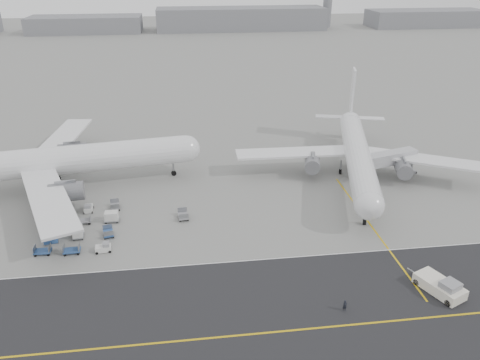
{
  "coord_description": "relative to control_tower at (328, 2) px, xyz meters",
  "views": [
    {
      "loc": [
        -2.13,
        -62.24,
        42.72
      ],
      "look_at": [
        7.43,
        12.0,
        7.27
      ],
      "focal_mm": 35.0,
      "sensor_mm": 36.0,
      "label": 1
    }
  ],
  "objects": [
    {
      "name": "ground",
      "position": [
        -100.0,
        -265.0,
        -16.25
      ],
      "size": [
        700.0,
        700.0,
        0.0
      ],
      "primitive_type": "plane",
      "color": "gray",
      "rests_on": "ground"
    },
    {
      "name": "taxiway",
      "position": [
        -94.98,
        -282.98,
        -16.24
      ],
      "size": [
        220.0,
        59.0,
        0.03
      ],
      "color": "#262628",
      "rests_on": "ground"
    },
    {
      "name": "horizon_buildings",
      "position": [
        -70.0,
        -5.0,
        -16.25
      ],
      "size": [
        520.0,
        28.0,
        28.0
      ],
      "primitive_type": null,
      "color": "gray",
      "rests_on": "ground"
    },
    {
      "name": "control_tower",
      "position": [
        0.0,
        0.0,
        0.0
      ],
      "size": [
        7.0,
        7.0,
        31.25
      ],
      "color": "gray",
      "rests_on": "ground"
    },
    {
      "name": "airliner_a",
      "position": [
        -128.13,
        -236.68,
        -10.32
      ],
      "size": [
        59.52,
        58.53,
        20.59
      ],
      "rotation": [
        0.0,
        0.0,
        1.7
      ],
      "color": "white",
      "rests_on": "ground"
    },
    {
      "name": "airliner_b",
      "position": [
        -65.45,
        -238.51,
        -10.97
      ],
      "size": [
        50.81,
        51.93,
        18.33
      ],
      "rotation": [
        0.0,
        0.0,
        -0.27
      ],
      "color": "white",
      "rests_on": "ground"
    },
    {
      "name": "pushback_tug",
      "position": [
        -67.33,
        -278.29,
        -15.19
      ],
      "size": [
        5.76,
        8.97,
        2.59
      ],
      "rotation": [
        0.0,
        0.0,
        0.41
      ],
      "color": "white",
      "rests_on": "ground"
    },
    {
      "name": "jet_bridge",
      "position": [
        -59.65,
        -240.6,
        -12.1
      ],
      "size": [
        15.88,
        7.11,
        5.95
      ],
      "rotation": [
        0.0,
        0.0,
        0.28
      ],
      "color": "gray",
      "rests_on": "ground"
    },
    {
      "name": "gse_cluster",
      "position": [
        -120.52,
        -254.47,
        -16.25
      ],
      "size": [
        19.4,
        23.05,
        2.02
      ],
      "primitive_type": null,
      "rotation": [
        0.0,
        0.0,
        0.09
      ],
      "color": "gray",
      "rests_on": "ground"
    },
    {
      "name": "stray_dolly",
      "position": [
        -102.93,
        -252.74,
        -16.25
      ],
      "size": [
        1.96,
        2.92,
        1.7
      ],
      "primitive_type": null,
      "rotation": [
        0.0,
        0.0,
        0.1
      ],
      "color": "silver",
      "rests_on": "ground"
    },
    {
      "name": "ground_crew_a",
      "position": [
        -81.95,
        -280.26,
        -15.41
      ],
      "size": [
        0.65,
        0.46,
        1.68
      ],
      "primitive_type": "imported",
      "rotation": [
        0.0,
        0.0,
        0.1
      ],
      "color": "black",
      "rests_on": "ground"
    }
  ]
}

